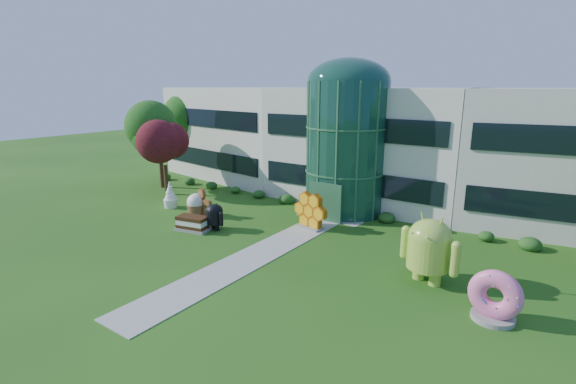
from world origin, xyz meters
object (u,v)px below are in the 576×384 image
Objects in this scene: android_black at (214,215)px; gingerbread at (202,202)px; android_green at (429,246)px; donut at (496,295)px.

gingerbread reaches higher than android_black.
android_green is 14.18m from android_black.
android_green is 17.10m from gingerbread.
donut is at bearing 6.63° from android_black.
android_black is 3.33m from gingerbread.
donut is at bearing -12.61° from android_green.
donut is at bearing 6.49° from gingerbread.
gingerbread is (-17.04, 1.23, -0.83)m from android_green.
android_green reaches higher than gingerbread.
gingerbread is at bearing 174.60° from donut.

